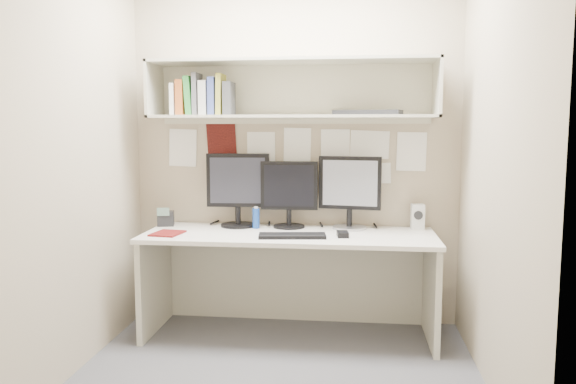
# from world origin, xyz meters

# --- Properties ---
(floor) EXTENTS (2.40, 2.00, 0.01)m
(floor) POSITION_xyz_m (0.00, 0.00, 0.00)
(floor) COLOR #49494E
(floor) RESTS_ON ground
(wall_back) EXTENTS (2.40, 0.02, 2.60)m
(wall_back) POSITION_xyz_m (0.00, 1.00, 1.30)
(wall_back) COLOR tan
(wall_back) RESTS_ON ground
(wall_front) EXTENTS (2.40, 0.02, 2.60)m
(wall_front) POSITION_xyz_m (0.00, -1.00, 1.30)
(wall_front) COLOR tan
(wall_front) RESTS_ON ground
(wall_left) EXTENTS (0.02, 2.00, 2.60)m
(wall_left) POSITION_xyz_m (-1.20, 0.00, 1.30)
(wall_left) COLOR tan
(wall_left) RESTS_ON ground
(wall_right) EXTENTS (0.02, 2.00, 2.60)m
(wall_right) POSITION_xyz_m (1.20, 0.00, 1.30)
(wall_right) COLOR tan
(wall_right) RESTS_ON ground
(desk) EXTENTS (2.00, 0.70, 0.73)m
(desk) POSITION_xyz_m (0.00, 0.65, 0.37)
(desk) COLOR silver
(desk) RESTS_ON floor
(overhead_hutch) EXTENTS (2.00, 0.38, 0.40)m
(overhead_hutch) POSITION_xyz_m (0.00, 0.86, 1.72)
(overhead_hutch) COLOR beige
(overhead_hutch) RESTS_ON wall_back
(pinned_papers) EXTENTS (1.92, 0.01, 0.48)m
(pinned_papers) POSITION_xyz_m (0.00, 0.99, 1.25)
(pinned_papers) COLOR white
(pinned_papers) RESTS_ON wall_back
(monitor_left) EXTENTS (0.46, 0.25, 0.53)m
(monitor_left) POSITION_xyz_m (-0.40, 0.87, 1.02)
(monitor_left) COLOR black
(monitor_left) RESTS_ON desk
(monitor_center) EXTENTS (0.41, 0.23, 0.48)m
(monitor_center) POSITION_xyz_m (-0.03, 0.87, 0.99)
(monitor_center) COLOR black
(monitor_center) RESTS_ON desk
(monitor_right) EXTENTS (0.45, 0.25, 0.52)m
(monitor_right) POSITION_xyz_m (0.41, 0.87, 1.01)
(monitor_right) COLOR #A5A5AA
(monitor_right) RESTS_ON desk
(keyboard) EXTENTS (0.46, 0.21, 0.02)m
(keyboard) POSITION_xyz_m (0.04, 0.50, 0.74)
(keyboard) COLOR black
(keyboard) RESTS_ON desk
(mouse) EXTENTS (0.09, 0.12, 0.04)m
(mouse) POSITION_xyz_m (0.37, 0.55, 0.75)
(mouse) COLOR black
(mouse) RESTS_ON desk
(speaker) EXTENTS (0.09, 0.10, 0.18)m
(speaker) POSITION_xyz_m (0.89, 0.89, 0.82)
(speaker) COLOR beige
(speaker) RESTS_ON desk
(blue_bottle) EXTENTS (0.05, 0.05, 0.16)m
(blue_bottle) POSITION_xyz_m (-0.26, 0.80, 0.81)
(blue_bottle) COLOR navy
(blue_bottle) RESTS_ON desk
(maroon_notebook) EXTENTS (0.21, 0.25, 0.01)m
(maroon_notebook) POSITION_xyz_m (-0.82, 0.51, 0.74)
(maroon_notebook) COLOR #5E1110
(maroon_notebook) RESTS_ON desk
(desk_phone) EXTENTS (0.14, 0.13, 0.14)m
(desk_phone) POSITION_xyz_m (-0.94, 0.82, 0.79)
(desk_phone) COLOR black
(desk_phone) RESTS_ON desk
(book_stack) EXTENTS (0.43, 0.18, 0.29)m
(book_stack) POSITION_xyz_m (-0.63, 0.78, 1.67)
(book_stack) COLOR white
(book_stack) RESTS_ON overhead_hutch
(hutch_tray) EXTENTS (0.49, 0.29, 0.03)m
(hutch_tray) POSITION_xyz_m (0.53, 0.82, 1.56)
(hutch_tray) COLOR black
(hutch_tray) RESTS_ON overhead_hutch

